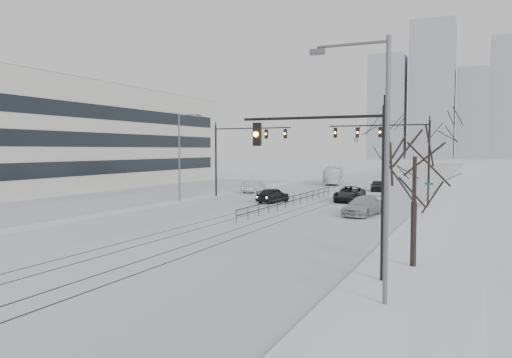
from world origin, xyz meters
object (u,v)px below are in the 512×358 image
bare_tree (415,168)px  sedan_nb_far (377,186)px  sedan_sb_outer (254,187)px  traffic_mast_near (343,168)px  sedan_nb_right (363,206)px  sedan_nb_front (350,194)px  box_truck (334,176)px  sedan_sb_inner (273,195)px

bare_tree → sedan_nb_far: bearing=102.6°
sedan_sb_outer → sedan_nb_far: size_ratio=1.10×
bare_tree → sedan_sb_outer: bearing=124.6°
traffic_mast_near → sedan_nb_far: traffic_mast_near is taller
sedan_nb_right → sedan_nb_far: size_ratio=1.25×
sedan_nb_front → box_truck: bearing=105.7°
sedan_nb_front → sedan_nb_far: bearing=86.2°
bare_tree → sedan_nb_far: (-9.19, 41.05, -3.80)m
sedan_sb_inner → box_truck: (-1.41, 27.88, 0.59)m
bare_tree → sedan_nb_far: size_ratio=1.50×
bare_tree → sedan_sb_inner: bare_tree is taller
sedan_sb_outer → sedan_nb_far: 15.74m
sedan_sb_outer → sedan_nb_right: sedan_sb_outer is taller
traffic_mast_near → sedan_nb_right: (-3.45, 20.00, -3.83)m
bare_tree → box_truck: (-17.55, 51.02, -3.16)m
sedan_nb_front → sedan_nb_far: size_ratio=1.37×
sedan_sb_inner → box_truck: 27.92m
sedan_sb_outer → sedan_nb_front: sedan_nb_front is taller
bare_tree → box_truck: 54.04m
box_truck → bare_tree: bearing=98.9°
bare_tree → sedan_nb_far: bare_tree is taller
traffic_mast_near → sedan_nb_far: size_ratio=1.73×
sedan_nb_right → box_truck: bearing=117.8°
traffic_mast_near → sedan_nb_front: traffic_mast_near is taller
box_truck → sedan_nb_right: bearing=98.9°
sedan_sb_inner → sedan_nb_right: (10.28, -6.14, -0.01)m
traffic_mast_near → sedan_sb_inner: traffic_mast_near is taller
sedan_nb_right → sedan_nb_front: bearing=117.9°
sedan_sb_inner → sedan_sb_outer: 11.53m
bare_tree → sedan_nb_front: bare_tree is taller
traffic_mast_near → box_truck: bearing=105.7°
bare_tree → sedan_sb_inner: (-16.14, 23.14, -3.75)m
traffic_mast_near → sedan_sb_outer: 41.19m
traffic_mast_near → sedan_nb_far: (-6.78, 44.05, -3.87)m
sedan_sb_outer → box_truck: 18.98m
sedan_sb_inner → sedan_nb_front: bearing=-141.5°
traffic_mast_near → sedan_nb_right: traffic_mast_near is taller
bare_tree → sedan_nb_front: size_ratio=1.10×
box_truck → traffic_mast_near: bearing=95.6°
box_truck → sedan_sb_outer: bearing=64.6°
sedan_sb_inner → sedan_nb_far: bearing=-102.7°
traffic_mast_near → sedan_nb_right: bearing=99.8°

